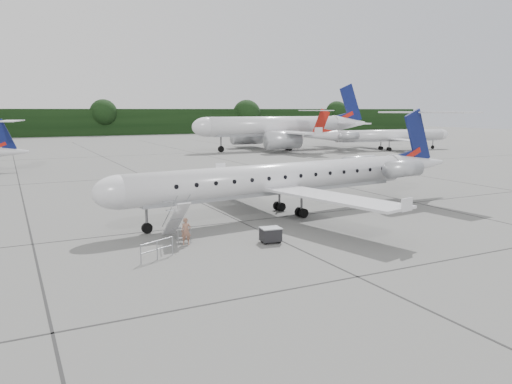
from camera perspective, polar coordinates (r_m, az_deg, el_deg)
name	(u,v)px	position (r m, az deg, el deg)	size (l,w,h in m)	color
ground	(337,223)	(34.95, 9.24, -3.57)	(320.00, 320.00, 0.00)	slate
treeline	(79,122)	(158.85, -19.55, 7.50)	(260.00, 4.00, 8.00)	black
main_regional_jet	(279,164)	(36.51, 2.61, 3.27)	(30.22, 21.76, 7.75)	silver
airstair	(176,220)	(30.43, -9.12, -3.16)	(0.85, 2.52, 2.43)	silver
passenger	(186,231)	(29.27, -7.99, -4.48)	(0.58, 0.38, 1.59)	#865B49
safety_railing	(157,250)	(26.76, -11.22, -6.55)	(2.20, 0.08, 1.00)	gray
baggage_cart	(271,235)	(29.50, 1.68, -4.89)	(1.12, 0.91, 0.97)	black
bg_narrowbody	(275,117)	(97.35, 2.14, 8.62)	(35.95, 25.89, 12.91)	silver
bg_regional_right	(390,130)	(100.20, 15.11, 6.88)	(29.88, 21.51, 7.84)	silver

